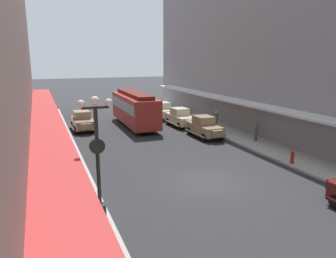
% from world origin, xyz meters
% --- Properties ---
extents(ground_plane, '(200.00, 200.00, 0.00)m').
position_xyz_m(ground_plane, '(0.00, 0.00, 0.00)').
color(ground_plane, '#2D2D30').
extents(sidewalk_left, '(3.00, 60.00, 0.15)m').
position_xyz_m(sidewalk_left, '(-7.50, 0.00, 0.07)').
color(sidewalk_left, '#B7B5AD').
rests_on(sidewalk_left, ground).
extents(sidewalk_right, '(3.00, 60.00, 0.15)m').
position_xyz_m(sidewalk_right, '(7.50, 0.00, 0.07)').
color(sidewalk_right, '#B7B5AD').
rests_on(sidewalk_right, ground).
extents(parked_car_0, '(2.17, 4.27, 1.84)m').
position_xyz_m(parked_car_0, '(4.79, 9.31, 0.94)').
color(parked_car_0, '#997F5B').
rests_on(parked_car_0, ground).
extents(parked_car_2, '(2.21, 4.29, 1.84)m').
position_xyz_m(parked_car_2, '(4.69, 19.01, 0.94)').
color(parked_car_2, beige).
rests_on(parked_car_2, ground).
extents(parked_car_3, '(2.19, 4.28, 1.84)m').
position_xyz_m(parked_car_3, '(-4.73, 16.14, 0.94)').
color(parked_car_3, '#997F5B').
rests_on(parked_car_3, ground).
extents(parked_car_4, '(2.20, 4.28, 1.84)m').
position_xyz_m(parked_car_4, '(4.73, 14.29, 0.94)').
color(parked_car_4, beige).
rests_on(parked_car_4, ground).
extents(streetcar, '(2.68, 9.64, 3.46)m').
position_xyz_m(streetcar, '(0.46, 16.10, 1.90)').
color(streetcar, '#A52D23').
rests_on(streetcar, ground).
extents(lamp_post_with_clock, '(1.42, 0.44, 5.16)m').
position_xyz_m(lamp_post_with_clock, '(-6.40, -2.01, 2.99)').
color(lamp_post_with_clock, black).
rests_on(lamp_post_with_clock, sidewalk_left).
extents(fire_hydrant, '(0.24, 0.24, 0.82)m').
position_xyz_m(fire_hydrant, '(6.35, 0.39, 0.56)').
color(fire_hydrant, '#B21E19').
rests_on(fire_hydrant, sidewalk_right).
extents(pedestrian_0, '(0.36, 0.24, 1.64)m').
position_xyz_m(pedestrian_0, '(7.25, 11.51, 0.99)').
color(pedestrian_0, '#4C4238').
rests_on(pedestrian_0, sidewalk_right).
extents(pedestrian_1, '(0.36, 0.24, 1.64)m').
position_xyz_m(pedestrian_1, '(7.83, 6.09, 0.99)').
color(pedestrian_1, '#4C4238').
rests_on(pedestrian_1, sidewalk_right).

